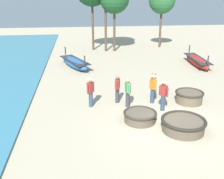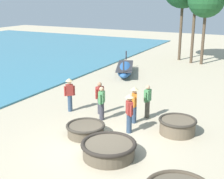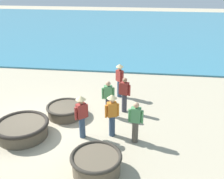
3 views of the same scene
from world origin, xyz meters
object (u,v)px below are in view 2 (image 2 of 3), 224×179
Objects in this scene: fisherman_hauling at (100,97)px; coracle_beside_post at (109,149)px; fisherman_standing_right at (134,102)px; fisherman_by_coracle at (147,101)px; fisherman_crouching at (129,111)px; fisherman_standing_left at (102,102)px; coracle_front_right at (177,125)px; coracle_upturned at (86,129)px; long_boat_red_hull at (125,69)px; fisherman_with_hat at (70,92)px.

coracle_beside_post is at bearing -56.42° from fisherman_hauling.
fisherman_by_coracle is (0.29, 0.86, -0.12)m from fisherman_standing_right.
fisherman_crouching reaches higher than fisherman_standing_left.
fisherman_standing_right is 0.92m from fisherman_by_coracle.
fisherman_hauling is at bearing -165.44° from fisherman_by_coracle.
fisherman_by_coracle is at bearing 14.56° from fisherman_hauling.
fisherman_standing_right reaches higher than fisherman_hauling.
fisherman_crouching is at bearing -22.92° from fisherman_standing_left.
fisherman_standing_right reaches higher than fisherman_by_coracle.
fisherman_standing_right reaches higher than fisherman_standing_left.
coracle_front_right is 2.10m from fisherman_by_coracle.
fisherman_standing_right is at bearing -108.89° from fisherman_by_coracle.
fisherman_crouching reaches higher than coracle_front_right.
fisherman_hauling reaches higher than coracle_beside_post.
coracle_upturned is 10.66m from long_boat_red_hull.
fisherman_with_hat is 1.06× the size of fisherman_hauling.
fisherman_standing_right is 1.09m from fisherman_crouching.
fisherman_standing_left is at bearing -177.82° from coracle_front_right.
fisherman_standing_right is (-0.46, 3.26, 0.64)m from coracle_beside_post.
coracle_front_right is at bearing 25.38° from fisherman_crouching.
fisherman_hauling is 0.78m from fisherman_standing_left.
coracle_beside_post reaches higher than coracle_upturned.
fisherman_standing_left is at bearing -54.40° from fisherman_hauling.
fisherman_crouching is 1.06× the size of fisherman_standing_left.
coracle_upturned is at bearing -73.74° from fisherman_hauling.
coracle_upturned is 1.01× the size of fisherman_standing_left.
fisherman_with_hat is 3.38m from fisherman_standing_right.
coracle_front_right is at bearing 62.76° from coracle_beside_post.
fisherman_crouching reaches higher than coracle_upturned.
fisherman_hauling is (-2.15, 1.35, -0.12)m from fisherman_crouching.
coracle_front_right is 0.93× the size of fisherman_with_hat.
fisherman_with_hat reaches higher than long_boat_red_hull.
fisherman_with_hat is 1.52m from fisherman_hauling.
long_boat_red_hull is at bearing 112.43° from coracle_beside_post.
long_boat_red_hull reaches higher than coracle_upturned.
fisherman_with_hat and fisherman_standing_right have the same top height.
coracle_upturned is 0.95× the size of fisherman_with_hat.
fisherman_standing_left reaches higher than coracle_beside_post.
fisherman_standing_right is (3.38, 0.07, 0.00)m from fisherman_with_hat.
fisherman_by_coracle is 1.00× the size of fisherman_hauling.
long_boat_red_hull is 2.67× the size of fisherman_with_hat.
coracle_upturned is at bearing -73.47° from long_boat_red_hull.
fisherman_standing_right is at bearing 98.01° from coracle_beside_post.
fisherman_standing_left reaches higher than coracle_upturned.
fisherman_by_coracle is at bearing 88.51° from fisherman_crouching.
long_boat_red_hull is 8.22m from fisherman_with_hat.
fisherman_crouching reaches higher than fisherman_hauling.
fisherman_with_hat is at bearing -166.23° from fisherman_hauling.
fisherman_crouching is (3.62, -0.99, 0.00)m from fisherman_with_hat.
fisherman_crouching is 1.93m from fisherman_by_coracle.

